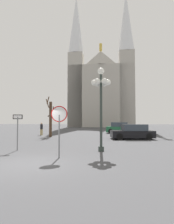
# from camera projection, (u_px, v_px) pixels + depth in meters

# --- Properties ---
(ground_plane) EXTENTS (120.00, 120.00, 0.00)m
(ground_plane) POSITION_uv_depth(u_px,v_px,m) (27.00, 164.00, 7.92)
(ground_plane) COLOR #424244
(cathedral) EXTENTS (16.70, 13.39, 34.64)m
(cathedral) POSITION_uv_depth(u_px,v_px,m) (101.00, 89.00, 47.50)
(cathedral) COLOR #ADA89E
(cathedral) RESTS_ON ground
(stop_sign) EXTENTS (0.83, 0.25, 2.71)m
(stop_sign) POSITION_uv_depth(u_px,v_px,m) (59.00, 121.00, 9.24)
(stop_sign) COLOR slate
(stop_sign) RESTS_ON ground
(one_way_arrow_sign) EXTENTS (0.57, 0.23, 2.31)m
(one_way_arrow_sign) POSITION_uv_depth(u_px,v_px,m) (18.00, 128.00, 11.40)
(one_way_arrow_sign) COLOR slate
(one_way_arrow_sign) RESTS_ON ground
(street_lamp) EXTENTS (1.25, 1.14, 5.30)m
(street_lamp) POSITION_uv_depth(u_px,v_px,m) (101.00, 91.00, 11.27)
(street_lamp) COLOR #2D3833
(street_lamp) RESTS_ON ground
(bare_tree) EXTENTS (1.05, 1.07, 4.61)m
(bare_tree) POSITION_uv_depth(u_px,v_px,m) (51.00, 118.00, 19.99)
(bare_tree) COLOR #473323
(bare_tree) RESTS_ON ground
(parked_car_near_black) EXTENTS (4.38, 2.22, 1.49)m
(parked_car_near_black) POSITION_uv_depth(u_px,v_px,m) (133.00, 132.00, 17.92)
(parked_car_near_black) COLOR black
(parked_car_near_black) RESTS_ON ground
(parked_car_far_green) EXTENTS (4.26, 2.47, 1.55)m
(parked_car_far_green) POSITION_uv_depth(u_px,v_px,m) (121.00, 128.00, 25.02)
(parked_car_far_green) COLOR #1E5B38
(parked_car_far_green) RESTS_ON ground
(pedestrian_walking) EXTENTS (0.32, 0.32, 1.57)m
(pedestrian_walking) POSITION_uv_depth(u_px,v_px,m) (41.00, 128.00, 21.95)
(pedestrian_walking) COLOR olive
(pedestrian_walking) RESTS_ON ground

